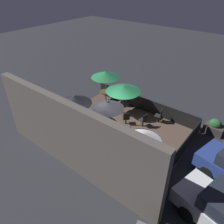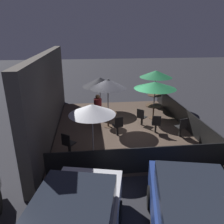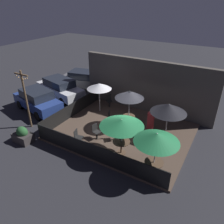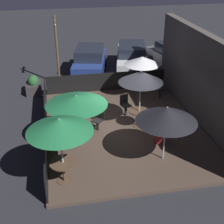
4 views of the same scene
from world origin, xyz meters
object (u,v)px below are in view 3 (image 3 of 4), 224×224
patio_chair_4 (96,131)px  patio_umbrella_3 (99,86)px  dining_table_0 (129,118)px  dining_table_2 (121,144)px  patio_chair_1 (78,137)px  patio_chair_3 (114,132)px  patio_umbrella_1 (157,138)px  patio_umbrella_0 (130,95)px  patron_0 (151,120)px  parked_car_0 (37,100)px  dining_table_1 (154,165)px  planter_box (23,135)px  patio_umbrella_2 (122,123)px  patio_chair_0 (111,117)px  parked_car_1 (60,88)px  patio_umbrella_4 (169,108)px  parked_car_2 (83,79)px  light_post (26,97)px  patio_chair_2 (109,100)px

patio_chair_4 → patio_umbrella_3: bearing=132.7°
dining_table_0 → dining_table_2: size_ratio=0.91×
patio_chair_1 → patio_chair_3: size_ratio=1.04×
patio_umbrella_1 → patio_chair_4: bearing=164.3°
patio_umbrella_0 → dining_table_0: 1.63m
patio_umbrella_3 → patron_0: size_ratio=1.60×
patron_0 → dining_table_0: bearing=149.5°
patio_umbrella_1 → parked_car_0: 10.03m
patio_umbrella_0 → dining_table_1: (2.90, -3.26, -1.62)m
patio_umbrella_0 → planter_box: 6.65m
patio_umbrella_2 → patio_chair_0: size_ratio=2.36×
patio_umbrella_1 → parked_car_1: bearing=154.7°
patio_umbrella_3 → patio_umbrella_4: size_ratio=1.02×
patio_umbrella_0 → patio_chair_4: 2.93m
patio_chair_1 → patio_chair_3: (1.49, 1.48, -0.03)m
patio_chair_1 → patron_0: 4.60m
dining_table_1 → patron_0: patron_0 is taller
patio_umbrella_3 → planter_box: 5.81m
patio_umbrella_2 → parked_car_1: 8.94m
dining_table_1 → patio_chair_1: 4.46m
patio_umbrella_2 → parked_car_2: (-7.42, 6.63, -1.14)m
patio_umbrella_2 → light_post: bearing=-176.0°
patio_umbrella_3 → patio_umbrella_2: bearing=-43.8°
patio_chair_0 → patio_chair_4: (0.07, -1.81, -0.03)m
patron_0 → planter_box: (-5.90, -4.85, -0.30)m
parked_car_0 → patio_umbrella_3: bearing=38.9°
patio_umbrella_2 → dining_table_2: patio_umbrella_2 is taller
dining_table_2 → parked_car_1: (-7.90, 4.03, 0.13)m
patio_umbrella_4 → dining_table_2: size_ratio=2.28×
patio_chair_1 → patio_chair_2: size_ratio=1.01×
patio_umbrella_4 → patron_0: 1.62m
patio_chair_2 → parked_car_0: (-4.30, -2.96, 0.22)m
patio_umbrella_1 → patio_umbrella_3: bearing=143.9°
patio_umbrella_1 → dining_table_1: size_ratio=2.64×
patio_chair_3 → parked_car_2: size_ratio=0.20×
dining_table_2 → patio_chair_4: 1.95m
patio_umbrella_2 → light_post: light_post is taller
patio_chair_3 → parked_car_2: 8.66m
patio_umbrella_0 → patio_umbrella_1: (2.90, -3.26, -0.13)m
light_post → parked_car_0: light_post is taller
parked_car_0 → dining_table_1: bearing=0.7°
patio_chair_2 → parked_car_1: 4.53m
patio_umbrella_0 → patio_umbrella_3: bearing=162.8°
patio_umbrella_4 → patio_chair_2: size_ratio=2.25×
dining_table_1 → patio_umbrella_4: bearing=98.8°
patio_chair_3 → parked_car_1: bearing=-159.8°
patio_umbrella_4 → patio_chair_0: (-3.46, -0.58, -1.26)m
patio_umbrella_1 → patron_0: patio_umbrella_1 is taller
patio_umbrella_3 → parked_car_2: patio_umbrella_3 is taller
patio_umbrella_3 → parked_car_0: size_ratio=0.49×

